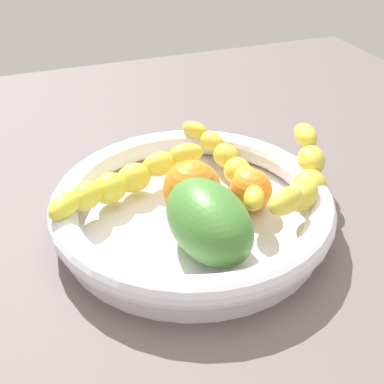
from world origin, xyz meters
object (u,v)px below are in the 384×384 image
Objects in this scene: orange_mid_left at (251,190)px; banana_draped_left at (305,177)px; banana_draped_right at (125,181)px; mango_green at (209,221)px; fruit_bowl at (192,207)px; banana_arching_top at (232,166)px; orange_front at (194,187)px.

banana_draped_left is at bearing 82.16° from orange_mid_left.
banana_draped_right is 1.64× the size of mango_green.
fruit_bowl is at bearing -99.45° from banana_draped_left.
orange_front reaches higher than banana_arching_top.
orange_mid_left is at bearing 64.17° from banana_draped_right.
banana_arching_top is 4.42× the size of orange_mid_left.
banana_arching_top is (-4.19, 6.94, 1.89)cm from fruit_bowl.
banana_arching_top is 1.75× the size of mango_green.
banana_draped_right reaches higher than orange_mid_left.
banana_draped_left is 9.13cm from banana_arching_top.
mango_green is (5.22, -7.47, 1.16)cm from orange_mid_left.
banana_arching_top is (0.97, 13.50, -0.21)cm from banana_draped_right.
banana_arching_top is 7.63cm from orange_front.
orange_front is (-0.40, 0.34, 2.52)cm from fruit_bowl.
mango_green reaches higher than orange_front.
orange_front is 6.76cm from orange_mid_left.
orange_front is at bearing -104.94° from orange_mid_left.
orange_mid_left is at bearing 79.01° from fruit_bowl.
banana_draped_left is 2.57× the size of orange_front.
orange_front is (-2.63, -13.05, -0.05)cm from banana_draped_left.
banana_arching_top is at bearing 85.91° from banana_draped_right.
mango_green is (6.94, -0.99, 0.32)cm from orange_front.
banana_arching_top is (-6.42, -6.45, -0.68)cm from banana_draped_left.
banana_draped_right is (-7.39, -19.96, -0.47)cm from banana_draped_left.
banana_arching_top is at bearing 119.88° from orange_front.
fruit_bowl is 4.87× the size of orange_front.
orange_front reaches higher than orange_mid_left.
fruit_bowl is 1.90× the size of banana_draped_left.
banana_draped_right is at bearing -94.09° from banana_arching_top.
banana_draped_left is 0.77× the size of banana_arching_top.
banana_draped_left is 14.68cm from mango_green.
orange_front is at bearing 171.90° from mango_green.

